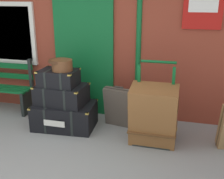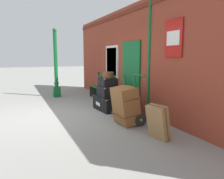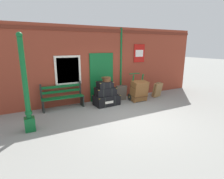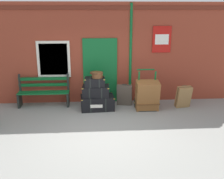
{
  "view_description": "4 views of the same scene",
  "coord_description": "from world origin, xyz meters",
  "px_view_note": "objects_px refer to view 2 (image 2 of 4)",
  "views": [
    {
      "loc": [
        1.79,
        -2.34,
        2.16
      ],
      "look_at": [
        0.67,
        1.92,
        0.67
      ],
      "focal_mm": 45.49,
      "sensor_mm": 36.0,
      "label": 1
    },
    {
      "loc": [
        6.18,
        -0.91,
        1.65
      ],
      "look_at": [
        -0.18,
        1.87,
        0.62
      ],
      "focal_mm": 36.06,
      "sensor_mm": 36.0,
      "label": 2
    },
    {
      "loc": [
        -3.15,
        -4.63,
        2.4
      ],
      "look_at": [
        0.08,
        1.58,
        0.67
      ],
      "focal_mm": 28.39,
      "sensor_mm": 36.0,
      "label": 3
    },
    {
      "loc": [
        -0.21,
        -6.14,
        2.95
      ],
      "look_at": [
        0.34,
        1.63,
        0.65
      ],
      "focal_mm": 43.22,
      "sensor_mm": 36.0,
      "label": 4
    }
  ],
  "objects_px": {
    "steamer_trunk_base": "(109,103)",
    "round_hatbox": "(108,74)",
    "suitcase_brown": "(158,122)",
    "steamer_trunk_top": "(108,82)",
    "porters_trolley": "(132,112)",
    "suitcase_umber": "(130,103)",
    "steamer_trunk_middle": "(109,91)",
    "platform_bench": "(102,88)",
    "large_brown_trunk": "(126,105)",
    "lamp_post": "(56,72)"
  },
  "relations": [
    {
      "from": "steamer_trunk_base",
      "to": "round_hatbox",
      "type": "relative_size",
      "value": 2.76
    },
    {
      "from": "round_hatbox",
      "to": "suitcase_brown",
      "type": "height_order",
      "value": "round_hatbox"
    },
    {
      "from": "steamer_trunk_top",
      "to": "suitcase_brown",
      "type": "bearing_deg",
      "value": -1.15
    },
    {
      "from": "porters_trolley",
      "to": "suitcase_brown",
      "type": "distance_m",
      "value": 1.18
    },
    {
      "from": "porters_trolley",
      "to": "steamer_trunk_top",
      "type": "bearing_deg",
      "value": 179.53
    },
    {
      "from": "steamer_trunk_base",
      "to": "suitcase_umber",
      "type": "height_order",
      "value": "suitcase_umber"
    },
    {
      "from": "steamer_trunk_base",
      "to": "steamer_trunk_middle",
      "type": "relative_size",
      "value": 1.26
    },
    {
      "from": "platform_bench",
      "to": "large_brown_trunk",
      "type": "height_order",
      "value": "platform_bench"
    },
    {
      "from": "suitcase_umber",
      "to": "large_brown_trunk",
      "type": "bearing_deg",
      "value": -35.55
    },
    {
      "from": "large_brown_trunk",
      "to": "suitcase_brown",
      "type": "distance_m",
      "value": 1.19
    },
    {
      "from": "steamer_trunk_middle",
      "to": "porters_trolley",
      "type": "bearing_deg",
      "value": -1.13
    },
    {
      "from": "platform_bench",
      "to": "porters_trolley",
      "type": "bearing_deg",
      "value": -8.09
    },
    {
      "from": "steamer_trunk_top",
      "to": "round_hatbox",
      "type": "relative_size",
      "value": 1.61
    },
    {
      "from": "platform_bench",
      "to": "steamer_trunk_top",
      "type": "xyz_separation_m",
      "value": [
        1.62,
        -0.44,
        0.43
      ]
    },
    {
      "from": "steamer_trunk_middle",
      "to": "suitcase_brown",
      "type": "height_order",
      "value": "steamer_trunk_middle"
    },
    {
      "from": "steamer_trunk_base",
      "to": "suitcase_brown",
      "type": "distance_m",
      "value": 2.69
    },
    {
      "from": "platform_bench",
      "to": "round_hatbox",
      "type": "relative_size",
      "value": 4.19
    },
    {
      "from": "large_brown_trunk",
      "to": "steamer_trunk_top",
      "type": "bearing_deg",
      "value": 173.31
    },
    {
      "from": "platform_bench",
      "to": "steamer_trunk_middle",
      "type": "height_order",
      "value": "platform_bench"
    },
    {
      "from": "steamer_trunk_middle",
      "to": "round_hatbox",
      "type": "bearing_deg",
      "value": -35.13
    },
    {
      "from": "platform_bench",
      "to": "suitcase_umber",
      "type": "relative_size",
      "value": 2.25
    },
    {
      "from": "steamer_trunk_middle",
      "to": "large_brown_trunk",
      "type": "relative_size",
      "value": 0.9
    },
    {
      "from": "porters_trolley",
      "to": "round_hatbox",
      "type": "bearing_deg",
      "value": 179.98
    },
    {
      "from": "platform_bench",
      "to": "porters_trolley",
      "type": "height_order",
      "value": "porters_trolley"
    },
    {
      "from": "suitcase_umber",
      "to": "platform_bench",
      "type": "bearing_deg",
      "value": 176.23
    },
    {
      "from": "suitcase_brown",
      "to": "suitcase_umber",
      "type": "xyz_separation_m",
      "value": [
        -1.81,
        0.33,
        -0.01
      ]
    },
    {
      "from": "suitcase_brown",
      "to": "platform_bench",
      "type": "bearing_deg",
      "value": 173.51
    },
    {
      "from": "steamer_trunk_top",
      "to": "porters_trolley",
      "type": "height_order",
      "value": "porters_trolley"
    },
    {
      "from": "lamp_post",
      "to": "porters_trolley",
      "type": "relative_size",
      "value": 2.28
    },
    {
      "from": "lamp_post",
      "to": "steamer_trunk_middle",
      "type": "distance_m",
      "value": 3.16
    },
    {
      "from": "platform_bench",
      "to": "steamer_trunk_middle",
      "type": "bearing_deg",
      "value": -14.44
    },
    {
      "from": "lamp_post",
      "to": "suitcase_brown",
      "type": "xyz_separation_m",
      "value": [
        5.65,
        1.01,
        -0.68
      ]
    },
    {
      "from": "suitcase_umber",
      "to": "steamer_trunk_base",
      "type": "bearing_deg",
      "value": -162.81
    },
    {
      "from": "steamer_trunk_top",
      "to": "porters_trolley",
      "type": "relative_size",
      "value": 0.51
    },
    {
      "from": "steamer_trunk_middle",
      "to": "suitcase_brown",
      "type": "bearing_deg",
      "value": -1.53
    },
    {
      "from": "suitcase_brown",
      "to": "suitcase_umber",
      "type": "bearing_deg",
      "value": 169.74
    },
    {
      "from": "round_hatbox",
      "to": "suitcase_brown",
      "type": "xyz_separation_m",
      "value": [
        2.68,
        -0.04,
        -0.75
      ]
    },
    {
      "from": "suitcase_umber",
      "to": "steamer_trunk_middle",
      "type": "bearing_deg",
      "value": -164.31
    },
    {
      "from": "lamp_post",
      "to": "platform_bench",
      "type": "bearing_deg",
      "value": 49.51
    },
    {
      "from": "steamer_trunk_middle",
      "to": "platform_bench",
      "type": "bearing_deg",
      "value": 165.56
    },
    {
      "from": "platform_bench",
      "to": "steamer_trunk_base",
      "type": "relative_size",
      "value": 1.52
    },
    {
      "from": "porters_trolley",
      "to": "suitcase_umber",
      "type": "bearing_deg",
      "value": 155.96
    },
    {
      "from": "steamer_trunk_base",
      "to": "steamer_trunk_middle",
      "type": "xyz_separation_m",
      "value": [
        -0.04,
        0.01,
        0.37
      ]
    },
    {
      "from": "lamp_post",
      "to": "suitcase_brown",
      "type": "relative_size",
      "value": 3.85
    },
    {
      "from": "round_hatbox",
      "to": "suitcase_brown",
      "type": "relative_size",
      "value": 0.53
    },
    {
      "from": "steamer_trunk_base",
      "to": "large_brown_trunk",
      "type": "xyz_separation_m",
      "value": [
        1.51,
        -0.19,
        0.26
      ]
    },
    {
      "from": "steamer_trunk_middle",
      "to": "steamer_trunk_top",
      "type": "bearing_deg",
      "value": -148.27
    },
    {
      "from": "lamp_post",
      "to": "porters_trolley",
      "type": "distance_m",
      "value": 4.66
    },
    {
      "from": "round_hatbox",
      "to": "platform_bench",
      "type": "bearing_deg",
      "value": 164.96
    },
    {
      "from": "steamer_trunk_base",
      "to": "suitcase_umber",
      "type": "bearing_deg",
      "value": 17.19
    }
  ]
}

